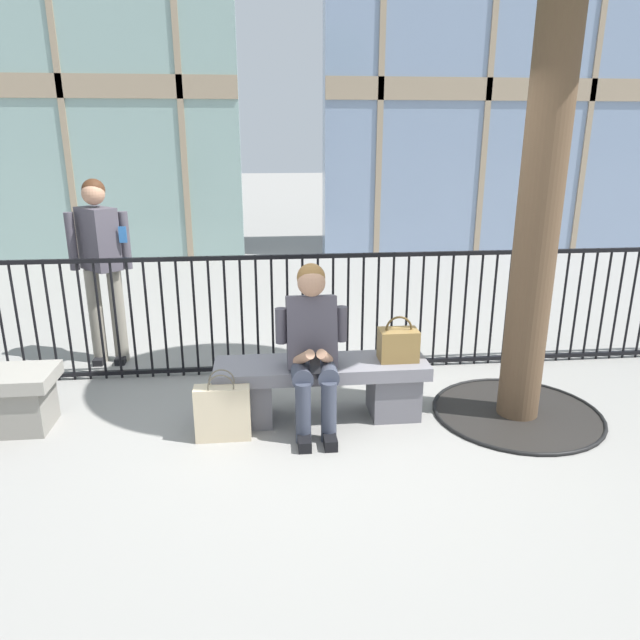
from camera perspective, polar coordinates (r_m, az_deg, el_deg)
The scene contains 7 objects.
ground_plane at distance 4.59m, azimuth 0.13°, elevation -9.35°, with size 60.00×60.00×0.00m, color gray.
stone_bench at distance 4.47m, azimuth 0.13°, elevation -6.25°, with size 1.60×0.44×0.45m.
seated_person_with_phone at distance 4.20m, azimuth -0.73°, elevation -2.27°, with size 0.52×0.66×1.21m.
handbag_on_bench at distance 4.44m, azimuth 7.62°, elevation -2.34°, with size 0.29×0.19×0.35m.
shopping_bag at distance 4.25m, azimuth -9.44°, elevation -8.81°, with size 0.39×0.14×0.51m.
bystander_at_railing at distance 5.73m, azimuth -20.56°, elevation 5.64°, with size 0.55×0.43×1.71m.
plaza_railing at distance 5.25m, azimuth -0.94°, elevation 0.67°, with size 8.03×0.04×1.09m.
Camera 1 is at (-0.43, -4.07, 2.08)m, focal length 32.90 mm.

